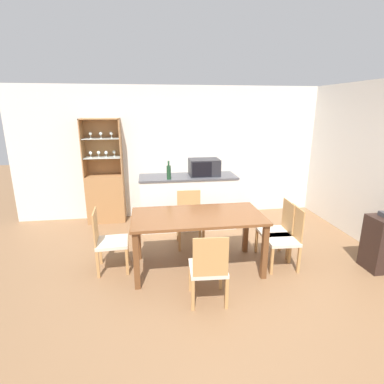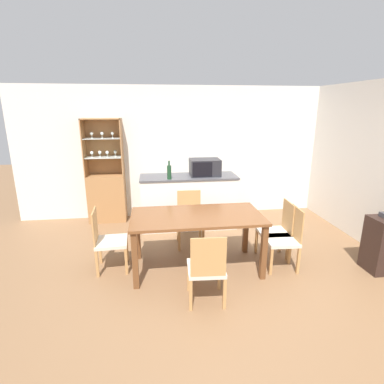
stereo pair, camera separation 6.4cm
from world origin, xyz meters
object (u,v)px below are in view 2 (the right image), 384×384
object	(u,v)px
display_cabinet	(107,191)
dining_chair_head_near	(206,268)
dining_table	(197,222)
dining_chair_side_right_near	(284,239)
dining_chair_side_right_far	(277,231)
dining_chair_side_left_far	(108,240)
wine_bottle	(169,172)
microwave	(205,167)
dining_chair_head_far	(190,219)

from	to	relation	value
display_cabinet	dining_chair_head_near	distance (m)	3.16
dining_table	dining_chair_side_right_near	distance (m)	1.22
dining_chair_side_right_far	dining_chair_side_left_far	distance (m)	2.38
display_cabinet	wine_bottle	world-z (taller)	display_cabinet
dining_chair_side_left_far	microwave	distance (m)	2.20
dining_chair_head_near	dining_chair_side_left_far	distance (m)	1.48
dining_chair_side_right_near	dining_chair_side_right_far	world-z (taller)	same
dining_chair_side_right_near	dining_chair_side_left_far	xyz separation A→B (m)	(-2.38, 0.26, 0.00)
dining_chair_head_far	dining_chair_side_left_far	distance (m)	1.35
dining_chair_head_far	dining_chair_side_right_far	xyz separation A→B (m)	(1.19, -0.63, 0.00)
dining_chair_head_far	dining_chair_side_right_far	world-z (taller)	same
dining_chair_side_left_far	wine_bottle	size ratio (longest dim) A/B	2.71
dining_chair_side_left_far	microwave	xyz separation A→B (m)	(1.56, 1.40, 0.69)
dining_chair_head_near	dining_chair_head_far	xyz separation A→B (m)	(0.00, 1.52, 0.00)
dining_table	dining_chair_side_right_far	bearing A→B (deg)	6.20
dining_chair_side_right_near	wine_bottle	size ratio (longest dim) A/B	2.71
display_cabinet	dining_chair_side_right_near	bearing A→B (deg)	-39.45
dining_chair_side_right_near	microwave	world-z (taller)	microwave
display_cabinet	dining_chair_head_far	world-z (taller)	display_cabinet
dining_chair_side_left_far	wine_bottle	distance (m)	1.63
dining_chair_head_near	dining_chair_side_right_near	distance (m)	1.35
display_cabinet	dining_chair_side_right_near	size ratio (longest dim) A/B	2.27
wine_bottle	dining_chair_head_near	bearing A→B (deg)	-82.32
dining_chair_head_far	wine_bottle	world-z (taller)	wine_bottle
dining_chair_side_right_far	microwave	bearing A→B (deg)	33.42
wine_bottle	dining_chair_side_left_far	bearing A→B (deg)	-127.62
dining_chair_side_right_near	dining_chair_side_left_far	distance (m)	2.39
dining_chair_side_right_far	microwave	world-z (taller)	microwave
dining_chair_side_right_far	dining_table	bearing A→B (deg)	99.23
dining_chair_side_right_far	dining_chair_side_right_near	bearing A→B (deg)	-176.97
dining_chair_head_far	microwave	size ratio (longest dim) A/B	1.62
display_cabinet	dining_chair_head_near	world-z (taller)	display_cabinet
dining_chair_side_right_far	microwave	size ratio (longest dim) A/B	1.62
dining_table	microwave	bearing A→B (deg)	76.36
display_cabinet	dining_chair_head_near	xyz separation A→B (m)	(1.45, -2.80, -0.17)
dining_chair_side_left_far	dining_chair_head_far	bearing A→B (deg)	114.99
display_cabinet	dining_chair_side_right_far	xyz separation A→B (m)	(2.64, -1.91, -0.17)
dining_chair_head_near	wine_bottle	size ratio (longest dim) A/B	2.71
dining_table	dining_chair_side_left_far	world-z (taller)	dining_chair_side_left_far
dining_chair_side_right_near	dining_chair_side_left_far	world-z (taller)	same
display_cabinet	microwave	size ratio (longest dim) A/B	3.68
dining_table	dining_chair_side_left_far	size ratio (longest dim) A/B	2.01
microwave	dining_chair_side_left_far	bearing A→B (deg)	-138.16
dining_table	dining_chair_head_far	distance (m)	0.80
dining_chair_side_right_far	wine_bottle	distance (m)	2.00
dining_chair_head_far	microwave	world-z (taller)	microwave
dining_chair_side_right_far	wine_bottle	size ratio (longest dim) A/B	2.71
dining_chair_head_far	dining_chair_side_right_far	distance (m)	1.34
dining_table	microwave	xyz separation A→B (m)	(0.37, 1.52, 0.43)
display_cabinet	dining_table	bearing A→B (deg)	-54.55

